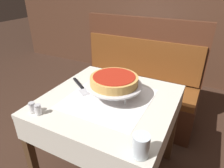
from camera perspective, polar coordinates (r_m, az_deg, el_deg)
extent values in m
cube|color=beige|center=(1.35, -0.91, -4.70)|extent=(0.85, 0.85, 0.03)
cube|color=white|center=(1.34, -0.92, -4.12)|extent=(0.53, 0.53, 0.00)
cube|color=beige|center=(1.40, -0.88, -7.90)|extent=(0.85, 0.85, 0.15)
cube|color=#4C331E|center=(1.56, -21.95, -19.21)|extent=(0.05, 0.05, 0.70)
cube|color=#4C331E|center=(2.00, -5.46, -5.50)|extent=(0.05, 0.05, 0.70)
cube|color=#4C331E|center=(1.78, 16.96, -11.63)|extent=(0.05, 0.05, 0.70)
cube|color=#194799|center=(2.77, 7.83, 12.02)|extent=(0.72, 0.72, 0.03)
cube|color=white|center=(2.76, 7.85, 12.34)|extent=(0.45, 0.45, 0.00)
cube|color=#194799|center=(2.79, 7.70, 10.01)|extent=(0.72, 0.72, 0.17)
cube|color=#4C331E|center=(2.73, -1.50, 3.97)|extent=(0.05, 0.05, 0.70)
cube|color=#4C331E|center=(2.51, 11.69, 1.16)|extent=(0.05, 0.05, 0.70)
cube|color=#4C331E|center=(3.28, 4.04, 7.99)|extent=(0.05, 0.05, 0.70)
cube|color=#4C331E|center=(3.10, 15.22, 5.89)|extent=(0.05, 0.05, 0.70)
cube|color=#4C2819|center=(2.30, 6.17, -5.31)|extent=(1.32, 0.45, 0.40)
cube|color=brown|center=(2.18, 6.47, -0.27)|extent=(1.29, 0.45, 0.06)
cube|color=#4C2819|center=(2.22, 8.85, 10.02)|extent=(1.32, 0.06, 0.65)
cube|color=brown|center=(2.22, 8.31, 7.33)|extent=(1.26, 0.02, 0.42)
cube|color=#4C2D1E|center=(3.11, 18.57, 21.81)|extent=(6.00, 0.04, 2.40)
cylinder|color=#ADADB2|center=(1.44, 2.85, 0.03)|extent=(0.01, 0.01, 0.08)
cylinder|color=#ADADB2|center=(1.34, -4.78, -2.28)|extent=(0.01, 0.01, 0.08)
cylinder|color=#ADADB2|center=(1.25, 3.74, -4.55)|extent=(0.01, 0.01, 0.08)
cylinder|color=#ADADB2|center=(1.32, 0.60, -0.80)|extent=(0.25, 0.25, 0.01)
cylinder|color=silver|center=(1.32, 0.60, -0.57)|extent=(0.36, 0.36, 0.01)
cylinder|color=silver|center=(1.32, 0.60, -0.26)|extent=(0.37, 0.37, 0.01)
cylinder|color=tan|center=(1.30, 0.61, 1.03)|extent=(0.31, 0.31, 0.06)
cylinder|color=#A82314|center=(1.29, 0.61, 2.18)|extent=(0.28, 0.28, 0.01)
cube|color=#BCBCC1|center=(1.42, -7.66, -2.27)|extent=(0.13, 0.12, 0.00)
cube|color=black|center=(1.54, -9.63, 0.23)|extent=(0.17, 0.13, 0.01)
cylinder|color=silver|center=(0.93, 8.24, -17.00)|extent=(0.08, 0.08, 0.11)
cylinder|color=silver|center=(1.29, -21.77, -6.45)|extent=(0.04, 0.04, 0.05)
cylinder|color=#B7B7BC|center=(1.27, -22.01, -5.26)|extent=(0.04, 0.04, 0.01)
cylinder|color=silver|center=(1.26, -20.31, -7.08)|extent=(0.04, 0.04, 0.05)
cylinder|color=#B7B7BC|center=(1.24, -20.54, -5.88)|extent=(0.04, 0.04, 0.01)
cube|color=black|center=(2.64, 8.42, 11.97)|extent=(0.12, 0.12, 0.03)
cylinder|color=black|center=(2.62, 8.54, 13.55)|extent=(0.01, 0.01, 0.12)
cylinder|color=#99194C|center=(2.66, 8.79, 13.41)|extent=(0.04, 0.04, 0.09)
cylinder|color=red|center=(2.59, 8.23, 13.09)|extent=(0.04, 0.04, 0.09)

